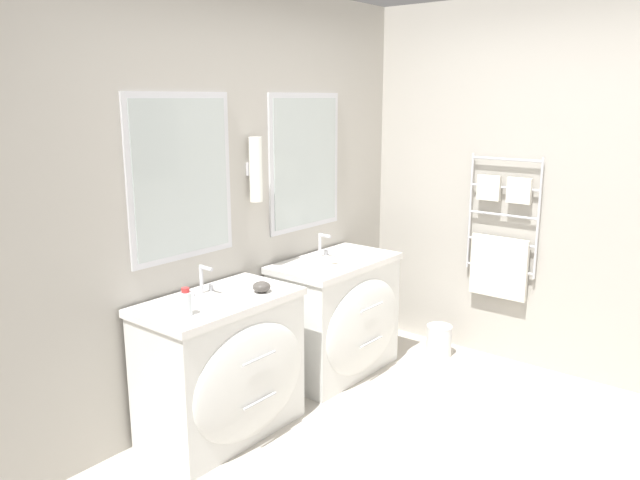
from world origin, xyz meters
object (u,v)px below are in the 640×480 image
Objects in this scene: vanity_right at (339,316)px; waste_bin at (439,340)px; amenity_bowl at (262,287)px; vanity_left at (225,366)px; toiletry_bottle at (186,303)px.

vanity_right is 3.92× the size of waste_bin.
waste_bin is at bearing -12.36° from amenity_bowl.
vanity_right reaches higher than waste_bin.
vanity_left is at bearing 166.74° from waste_bin.
waste_bin is (0.71, -0.42, -0.30)m from vanity_right.
amenity_bowl is (0.53, -0.03, -0.04)m from toiletry_bottle.
toiletry_bottle is 0.62× the size of waste_bin.
toiletry_bottle is at bearing -169.90° from vanity_left.
amenity_bowl is at bearing 167.64° from waste_bin.
vanity_left is 1.00× the size of vanity_right.
vanity_left is 1.08m from vanity_right.
toiletry_bottle reaches higher than vanity_right.
vanity_right is (1.08, 0.00, 0.00)m from vanity_left.
vanity_right is at bearing 2.18° from toiletry_bottle.
vanity_left is at bearing 180.00° from vanity_right.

